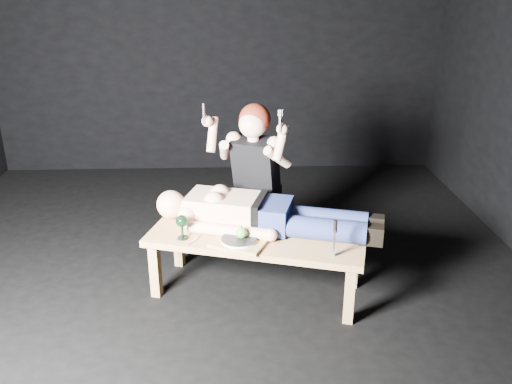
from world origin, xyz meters
TOP-DOWN VIEW (x-y plane):
  - ground at (0.00, 0.00)m, footprint 5.00×5.00m
  - back_wall at (0.00, 2.50)m, footprint 5.00×0.00m
  - table at (0.34, -0.23)m, footprint 1.59×0.95m
  - lying_man at (0.42, -0.13)m, footprint 1.60×0.86m
  - kneeling_woman at (0.39, 0.31)m, footprint 0.96×1.00m
  - serving_tray at (0.21, -0.36)m, footprint 0.42×0.38m
  - plate at (0.21, -0.36)m, footprint 0.31×0.31m
  - apple at (0.23, -0.35)m, footprint 0.08×0.08m
  - goblet at (-0.17, -0.27)m, footprint 0.10×0.10m
  - fork_flat at (-0.09, -0.31)m, footprint 0.08×0.15m
  - knife_flat at (0.32, -0.39)m, footprint 0.08×0.15m
  - spoon_flat at (0.29, -0.32)m, footprint 0.07×0.15m
  - carving_knife at (0.82, -0.56)m, footprint 0.04×0.04m

SIDE VIEW (x-z plane):
  - ground at x=0.00m, z-range 0.00..0.00m
  - table at x=0.34m, z-range 0.00..0.45m
  - fork_flat at x=-0.09m, z-range 0.45..0.46m
  - knife_flat at x=0.32m, z-range 0.45..0.46m
  - spoon_flat at x=0.29m, z-range 0.45..0.46m
  - serving_tray at x=0.21m, z-range 0.45..0.47m
  - plate at x=0.21m, z-range 0.47..0.49m
  - apple at x=0.23m, z-range 0.49..0.56m
  - goblet at x=-0.17m, z-range 0.45..0.62m
  - carving_knife at x=0.82m, z-range 0.45..0.70m
  - lying_man at x=0.42m, z-range 0.45..0.72m
  - kneeling_woman at x=0.39m, z-range 0.00..1.31m
  - back_wall at x=0.00m, z-range -1.00..4.00m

